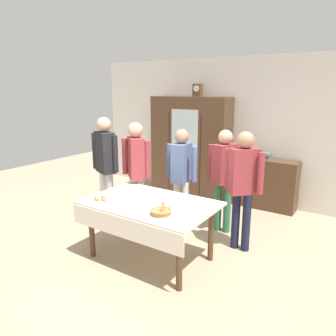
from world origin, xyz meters
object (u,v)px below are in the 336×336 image
(person_behind_table_right, at_px, (224,171))
(bookshelf_low, at_px, (264,184))
(person_beside_shelf, at_px, (105,160))
(mantel_clock, at_px, (198,90))
(bread_basket, at_px, (161,212))
(spoon_mid_right, at_px, (160,199))
(wall_cabinet, at_px, (190,147))
(tea_cup_center, at_px, (110,192))
(tea_cup_near_right, at_px, (144,201))
(tea_cup_back_edge, at_px, (191,205))
(tea_cup_mid_left, at_px, (172,206))
(pastry_plate, at_px, (100,199))
(spoon_near_right, at_px, (191,213))
(person_by_cabinet, at_px, (243,180))
(book_stack, at_px, (266,156))
(person_near_right_end, at_px, (181,170))
(dining_table, at_px, (149,211))
(tea_cup_mid_right, at_px, (141,193))
(person_behind_table_left, at_px, (136,166))

(person_behind_table_right, bearing_deg, bookshelf_low, 81.06)
(person_beside_shelf, bearing_deg, mantel_clock, 75.61)
(bread_basket, distance_m, spoon_mid_right, 0.50)
(wall_cabinet, height_order, tea_cup_center, wall_cabinet)
(tea_cup_near_right, distance_m, tea_cup_center, 0.58)
(mantel_clock, distance_m, tea_cup_near_right, 3.01)
(tea_cup_back_edge, xyz_separation_m, tea_cup_mid_left, (-0.16, -0.16, 0.00))
(pastry_plate, distance_m, spoon_near_right, 1.18)
(tea_cup_near_right, xyz_separation_m, person_by_cabinet, (0.91, 0.94, 0.18))
(book_stack, height_order, person_behind_table_right, person_behind_table_right)
(tea_cup_center, distance_m, person_by_cabinet, 1.76)
(bread_basket, height_order, person_beside_shelf, person_beside_shelf)
(tea_cup_near_right, xyz_separation_m, person_near_right_end, (-0.10, 1.04, 0.15))
(bookshelf_low, height_order, book_stack, book_stack)
(tea_cup_mid_left, relative_size, spoon_mid_right, 1.09)
(wall_cabinet, relative_size, person_near_right_end, 1.27)
(tea_cup_back_edge, height_order, pastry_plate, tea_cup_back_edge)
(tea_cup_back_edge, height_order, tea_cup_mid_left, same)
(wall_cabinet, height_order, person_by_cabinet, wall_cabinet)
(wall_cabinet, height_order, bread_basket, wall_cabinet)
(book_stack, bearing_deg, tea_cup_near_right, -104.17)
(tea_cup_mid_left, distance_m, person_by_cabinet, 1.06)
(tea_cup_back_edge, bearing_deg, tea_cup_mid_left, -133.59)
(bookshelf_low, bearing_deg, wall_cabinet, -178.11)
(spoon_mid_right, bearing_deg, person_by_cabinet, 41.91)
(book_stack, bearing_deg, mantel_clock, -177.88)
(wall_cabinet, distance_m, tea_cup_mid_left, 2.89)
(bookshelf_low, distance_m, pastry_plate, 3.16)
(dining_table, distance_m, wall_cabinet, 2.76)
(wall_cabinet, height_order, tea_cup_mid_right, wall_cabinet)
(person_beside_shelf, bearing_deg, bread_basket, -26.21)
(tea_cup_mid_left, xyz_separation_m, person_beside_shelf, (-1.62, 0.58, 0.25))
(spoon_mid_right, bearing_deg, spoon_near_right, -18.19)
(book_stack, xyz_separation_m, person_near_right_end, (-0.77, -1.63, -0.02))
(pastry_plate, bearing_deg, spoon_mid_right, 36.41)
(person_by_cabinet, bearing_deg, tea_cup_mid_left, -119.38)
(tea_cup_center, bearing_deg, person_behind_table_right, 51.47)
(tea_cup_mid_left, relative_size, bread_basket, 0.54)
(person_behind_table_left, bearing_deg, tea_cup_mid_right, -45.76)
(tea_cup_center, bearing_deg, pastry_plate, -72.79)
(tea_cup_mid_right, height_order, person_beside_shelf, person_beside_shelf)
(person_beside_shelf, relative_size, person_by_cabinet, 1.06)
(book_stack, xyz_separation_m, person_behind_table_left, (-1.35, -1.98, 0.05))
(mantel_clock, distance_m, person_near_right_end, 2.05)
(mantel_clock, xyz_separation_m, person_by_cabinet, (1.61, -1.68, -1.12))
(wall_cabinet, bearing_deg, person_behind_table_right, -44.46)
(pastry_plate, distance_m, person_behind_table_right, 1.85)
(tea_cup_mid_left, height_order, bread_basket, bread_basket)
(wall_cabinet, height_order, pastry_plate, wall_cabinet)
(person_behind_table_right, bearing_deg, tea_cup_mid_left, -93.10)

